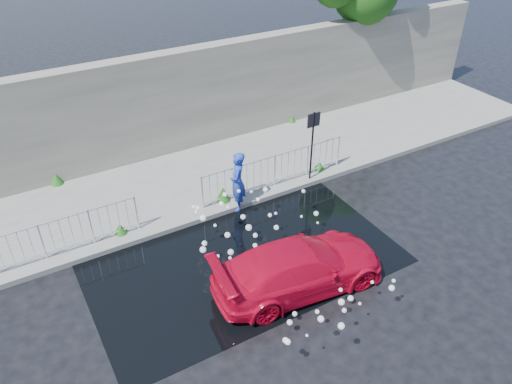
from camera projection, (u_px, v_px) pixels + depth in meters
The scene contains 12 objects.
ground at pixel (242, 287), 12.39m from camera, with size 90.00×90.00×0.00m, color black.
pavement at pixel (167, 188), 15.94m from camera, with size 30.00×4.00×0.15m, color slate.
curb at pixel (193, 221), 14.50m from camera, with size 30.00×0.25×0.16m, color slate.
retaining_wall at pixel (137, 110), 16.50m from camera, with size 30.00×0.60×3.50m, color #636053.
puddle at pixel (241, 257), 13.31m from camera, with size 8.00×5.00×0.01m, color black.
sign_post at pixel (313, 135), 15.39m from camera, with size 0.45×0.06×2.50m.
railing_left at pixel (42, 241), 12.73m from camera, with size 5.05×0.05×1.10m.
railing_right at pixel (275, 169), 15.63m from camera, with size 5.05×0.05×1.10m.
weeds at pixel (167, 191), 15.32m from camera, with size 12.17×3.93×0.46m.
water_spray at pixel (265, 246), 12.58m from camera, with size 3.66×5.54×1.07m.
red_car at pixel (299, 267), 12.08m from camera, with size 1.76×4.32×1.25m, color red.
person at pixel (238, 182), 14.63m from camera, with size 0.69×0.45×1.89m, color #233DAF.
Camera 1 is at (-4.17, -7.92, 8.89)m, focal length 35.00 mm.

